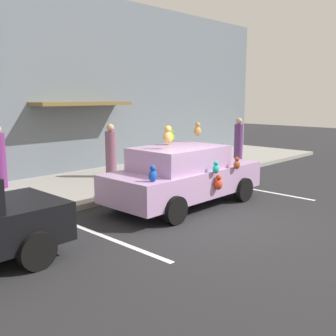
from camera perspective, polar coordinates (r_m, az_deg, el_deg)
The scene contains 9 objects.
ground_plane at distance 8.95m, azimuth 6.55°, elevation -7.91°, with size 60.00×60.00×0.00m, color #262628.
sidewalk at distance 12.48m, azimuth -12.10°, elevation -2.54°, with size 24.00×4.00×0.15m, color gray.
storefront_building at distance 14.03m, azimuth -17.60°, elevation 11.42°, with size 24.00×1.25×6.40m.
parking_stripe_front at distance 12.30m, azimuth 12.67°, elevation -3.10°, with size 0.12×3.60×0.01m, color silver.
parking_stripe_rear at distance 8.14m, azimuth -8.80°, elevation -9.82°, with size 0.12×3.60×0.01m, color silver.
plush_covered_car at distance 10.18m, azimuth 2.24°, elevation -0.98°, with size 4.39×2.08×2.09m.
teddy_bear_on_sidewalk at distance 14.08m, azimuth 3.14°, elevation 0.86°, with size 0.40×0.33×0.76m.
pedestrian_walking_past at distance 13.27m, azimuth -8.20°, elevation 2.25°, with size 0.36×0.36×1.76m.
pedestrian_by_lamp at distance 15.82m, azimuth 10.08°, elevation 3.62°, with size 0.34×0.34×1.83m.
Camera 1 is at (-6.83, -5.09, 2.76)m, focal length 42.43 mm.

